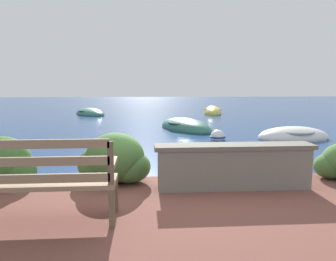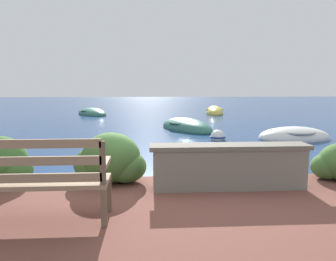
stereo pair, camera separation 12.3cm
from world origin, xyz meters
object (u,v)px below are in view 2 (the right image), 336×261
rowboat_mid (186,128)px  rowboat_far (92,114)px  park_bench (35,178)px  rowboat_outer (215,113)px  mooring_buoy (218,137)px  rowboat_nearest (294,137)px

rowboat_mid → rowboat_far: 7.94m
park_bench → rowboat_mid: bearing=76.7°
rowboat_far → rowboat_outer: size_ratio=1.17×
park_bench → rowboat_far: size_ratio=0.50×
rowboat_mid → mooring_buoy: 2.43m
rowboat_nearest → rowboat_mid: bearing=140.7°
rowboat_far → mooring_buoy: (5.30, -8.81, 0.02)m
rowboat_far → rowboat_outer: (7.00, 0.03, 0.01)m
rowboat_far → rowboat_mid: bearing=4.6°
rowboat_outer → mooring_buoy: rowboat_outer is taller
rowboat_mid → rowboat_outer: size_ratio=1.19×
rowboat_mid → mooring_buoy: bearing=172.3°
rowboat_nearest → rowboat_outer: 8.93m
rowboat_mid → mooring_buoy: rowboat_mid is taller
rowboat_mid → rowboat_nearest: bearing=-152.4°
park_bench → rowboat_nearest: park_bench is taller
park_bench → rowboat_nearest: size_ratio=0.67×
park_bench → rowboat_mid: 9.14m
rowboat_nearest → rowboat_far: rowboat_nearest is taller
park_bench → rowboat_mid: (2.62, 8.74, -0.64)m
park_bench → rowboat_far: 15.36m
rowboat_mid → rowboat_far: size_ratio=1.02×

